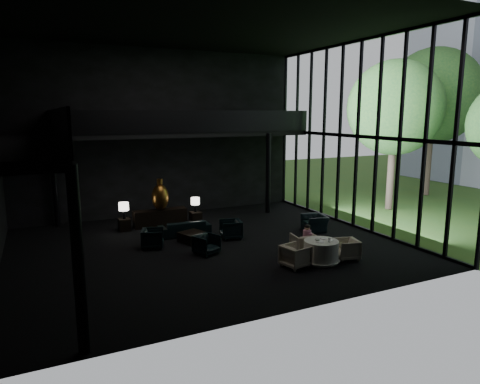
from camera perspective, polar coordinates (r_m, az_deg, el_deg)
name	(u,v)px	position (r m, az deg, el deg)	size (l,w,h in m)	color
floor	(208,246)	(16.38, -4.28, -7.25)	(14.00, 12.00, 0.02)	black
ceiling	(205,24)	(15.90, -4.70, 21.40)	(14.00, 12.00, 0.02)	black
wall_back	(162,134)	(21.34, -10.31, 7.68)	(14.00, 0.04, 8.00)	black
wall_front	(297,155)	(10.27, 7.63, 4.93)	(14.00, 0.04, 8.00)	black
curtain_wall	(357,136)	(19.24, 15.39, 7.19)	(0.20, 12.00, 8.00)	black
mezzanine_left	(21,146)	(14.62, -27.13, 5.50)	(2.00, 12.00, 0.25)	black
mezzanine_back	(189,134)	(20.67, -6.88, 7.69)	(12.00, 2.00, 0.25)	black
railing_left	(56,125)	(14.59, -23.37, 8.15)	(0.06, 12.00, 1.00)	black
railing_back	(195,122)	(19.71, -5.97, 9.32)	(12.00, 0.06, 1.00)	black
column_sw	(78,262)	(9.38, -20.77, -8.73)	(0.24, 0.24, 4.00)	black
column_nw	(54,182)	(20.50, -23.50, 1.25)	(0.24, 0.24, 4.00)	black
column_ne	(268,173)	(21.48, 3.76, 2.48)	(0.24, 0.24, 4.00)	black
tree_near	(395,108)	(23.44, 19.96, 10.48)	(4.80, 4.80, 7.65)	#382D23
tree_far	(434,96)	(28.49, 24.40, 11.59)	(5.60, 5.60, 8.80)	#382D23
console	(160,218)	(19.46, -10.59, -3.39)	(2.36, 0.54, 0.75)	black
bronze_urn	(160,197)	(19.14, -10.59, -0.64)	(0.75, 0.75, 1.39)	#A37B1E
side_table_left	(124,225)	(19.07, -15.16, -4.21)	(0.48, 0.48, 0.53)	black
table_lamp_left	(124,207)	(18.85, -15.25, -1.97)	(0.42, 0.42, 0.71)	black
side_table_right	(196,218)	(19.74, -5.92, -3.41)	(0.48, 0.48, 0.52)	black
table_lamp_right	(195,202)	(19.61, -5.99, -1.29)	(0.40, 0.40, 0.66)	black
sofa	(184,225)	(17.86, -7.42, -4.42)	(2.13, 0.62, 0.83)	black
lounge_armchair_west	(153,237)	(16.40, -11.57, -5.91)	(0.80, 0.75, 0.83)	black
lounge_armchair_east	(231,228)	(17.25, -1.24, -4.77)	(0.86, 0.81, 0.89)	black
lounge_armchair_south	(207,244)	(15.44, -4.48, -6.87)	(0.74, 0.70, 0.77)	black
window_armchair	(315,221)	(18.61, 9.97, -3.78)	(1.02, 0.67, 0.90)	black
coffee_table	(192,237)	(16.96, -6.36, -5.98)	(0.87, 0.87, 0.39)	black
dining_table	(321,253)	(14.86, 10.74, -7.94)	(1.32, 1.32, 0.75)	white
dining_chair_north	(304,242)	(15.59, 8.50, -6.65)	(0.81, 0.76, 0.83)	tan
dining_chair_east	(347,248)	(15.33, 14.02, -7.28)	(0.75, 0.70, 0.77)	beige
dining_chair_west	(295,254)	(14.25, 7.40, -8.22)	(0.84, 0.78, 0.86)	#AA9A8B
child	(307,233)	(15.50, 8.94, -5.43)	(0.29, 0.29, 0.63)	#CB7D8A
plate_a	(320,242)	(14.58, 10.60, -6.53)	(0.27, 0.27, 0.02)	white
plate_b	(323,238)	(14.97, 11.04, -6.10)	(0.23, 0.23, 0.02)	white
saucer	(332,241)	(14.79, 12.18, -6.35)	(0.14, 0.14, 0.01)	white
coffee_cup	(329,238)	(14.89, 11.81, -6.07)	(0.09, 0.09, 0.07)	white
cereal_bowl	(317,239)	(14.69, 10.28, -6.25)	(0.17, 0.17, 0.09)	white
cream_pot	(329,241)	(14.58, 11.78, -6.45)	(0.06, 0.06, 0.07)	#99999E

